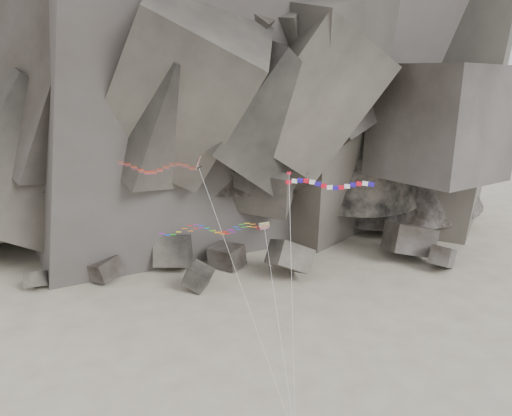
{
  "coord_description": "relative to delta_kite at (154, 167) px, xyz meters",
  "views": [
    {
      "loc": [
        -6.14,
        -52.73,
        38.43
      ],
      "look_at": [
        0.71,
        6.0,
        21.15
      ],
      "focal_mm": 35.0,
      "sensor_mm": 36.0,
      "label": 1
    }
  ],
  "objects": [
    {
      "name": "banner_kite",
      "position": [
        19.83,
        -4.57,
        -1.73
      ],
      "size": [
        10.62,
        14.58,
        24.01
      ],
      "rotation": [
        0.0,
        0.0,
        -0.35
      ],
      "color": "red",
      "rests_on": "ground"
    },
    {
      "name": "boulder_field",
      "position": [
        11.09,
        30.5,
        -24.22
      ],
      "size": [
        80.36,
        17.39,
        9.03
      ],
      "color": "#47423F",
      "rests_on": "ground"
    },
    {
      "name": "ground",
      "position": [
        11.34,
        -5.55,
        -26.72
      ],
      "size": [
        260.0,
        260.0,
        0.0
      ],
      "primitive_type": "plane",
      "color": "#A9A188",
      "rests_on": "ground"
    },
    {
      "name": "headland",
      "position": [
        11.34,
        64.45,
        15.28
      ],
      "size": [
        110.0,
        70.0,
        84.0
      ],
      "primitive_type": null,
      "color": "#534D44",
      "rests_on": "ground"
    },
    {
      "name": "pennant_kite",
      "position": [
        15.04,
        -7.25,
        -7.99
      ],
      "size": [
        1.66,
        14.08,
        24.7
      ],
      "rotation": [
        0.0,
        0.0,
        0.02
      ],
      "color": "red",
      "rests_on": "ground"
    },
    {
      "name": "parafoil_kite",
      "position": [
        6.06,
        -5.98,
        -5.9
      ],
      "size": [
        13.85,
        11.43,
        19.87
      ],
      "rotation": [
        0.0,
        0.0,
        0.1
      ],
      "color": "#ECEE0D",
      "rests_on": "ground"
    },
    {
      "name": "delta_kite",
      "position": [
        0.0,
        0.0,
        0.0
      ],
      "size": [
        18.75,
        17.61,
        26.49
      ],
      "rotation": [
        0.0,
        0.0,
        -0.03
      ],
      "color": "red",
      "rests_on": "ground"
    }
  ]
}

